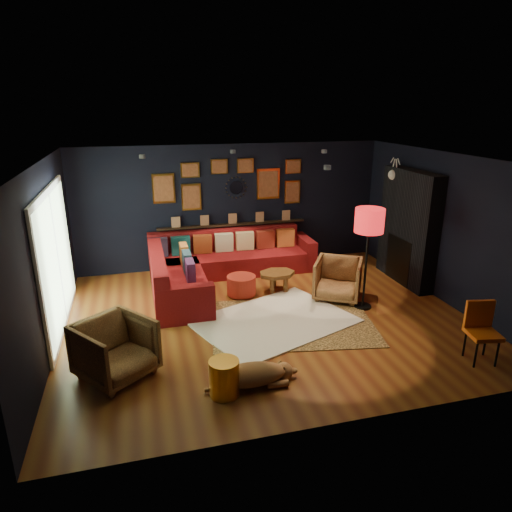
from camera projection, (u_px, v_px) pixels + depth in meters
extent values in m
plane|color=brown|center=(267.00, 317.00, 7.60)|extent=(6.50, 6.50, 0.00)
plane|color=black|center=(232.00, 206.00, 9.70)|extent=(6.50, 0.00, 6.50)
plane|color=black|center=(343.00, 318.00, 4.66)|extent=(6.50, 0.00, 6.50)
plane|color=black|center=(46.00, 260.00, 6.39)|extent=(0.00, 5.50, 5.50)
plane|color=black|center=(446.00, 229.00, 7.97)|extent=(0.00, 5.50, 5.50)
plane|color=beige|center=(268.00, 159.00, 6.77)|extent=(6.50, 6.50, 0.00)
cube|color=maroon|center=(228.00, 263.00, 9.54)|extent=(3.20, 0.95, 0.42)
cube|color=maroon|center=(224.00, 239.00, 9.73)|extent=(3.20, 0.24, 0.46)
cube|color=maroon|center=(305.00, 251.00, 9.92)|extent=(0.22, 0.95, 0.64)
cube|color=maroon|center=(179.00, 288.00, 8.26)|extent=(0.95, 2.20, 0.42)
cube|color=maroon|center=(158.00, 268.00, 8.04)|extent=(0.24, 2.20, 0.46)
cube|color=maroon|center=(185.00, 305.00, 7.31)|extent=(0.95, 0.22, 0.64)
cube|color=#3F3254|center=(158.00, 247.00, 9.21)|extent=(0.38, 0.14, 0.38)
cube|color=#16525A|center=(181.00, 246.00, 9.32)|extent=(0.38, 0.14, 0.38)
cube|color=brown|center=(203.00, 244.00, 9.43)|extent=(0.38, 0.14, 0.38)
cube|color=beige|center=(224.00, 242.00, 9.54)|extent=(0.38, 0.14, 0.38)
cube|color=#D4B57F|center=(245.00, 241.00, 9.65)|extent=(0.38, 0.14, 0.38)
cube|color=maroon|center=(265.00, 239.00, 9.76)|extent=(0.38, 0.14, 0.38)
cube|color=#BB5D28|center=(285.00, 238.00, 9.86)|extent=(0.38, 0.14, 0.38)
cube|color=#BC6E2F|center=(184.00, 254.00, 8.82)|extent=(0.14, 0.38, 0.38)
cube|color=#244155|center=(187.00, 262.00, 8.36)|extent=(0.14, 0.38, 0.38)
cube|color=#4D2456|center=(190.00, 271.00, 7.90)|extent=(0.14, 0.38, 0.38)
cube|color=black|center=(233.00, 224.00, 9.76)|extent=(3.20, 0.12, 0.04)
cube|color=gold|center=(164.00, 189.00, 9.19)|extent=(0.45, 0.03, 0.60)
cube|color=brown|center=(164.00, 189.00, 9.17)|extent=(0.38, 0.01, 0.51)
cube|color=gold|center=(191.00, 197.00, 9.39)|extent=(0.40, 0.03, 0.55)
cube|color=brown|center=(191.00, 197.00, 9.37)|extent=(0.34, 0.01, 0.47)
cube|color=gold|center=(190.00, 170.00, 9.21)|extent=(0.38, 0.03, 0.30)
cube|color=brown|center=(190.00, 170.00, 9.19)|extent=(0.32, 0.01, 0.25)
cube|color=gold|center=(268.00, 184.00, 9.72)|extent=(0.50, 0.03, 0.65)
cube|color=brown|center=(268.00, 184.00, 9.71)|extent=(0.42, 0.01, 0.55)
cube|color=gold|center=(292.00, 192.00, 9.92)|extent=(0.35, 0.03, 0.50)
cube|color=brown|center=(293.00, 192.00, 9.91)|extent=(0.30, 0.01, 0.42)
cube|color=gold|center=(293.00, 166.00, 9.75)|extent=(0.35, 0.03, 0.30)
cube|color=brown|center=(293.00, 167.00, 9.73)|extent=(0.30, 0.01, 0.25)
cube|color=gold|center=(219.00, 167.00, 9.34)|extent=(0.35, 0.03, 0.30)
cube|color=brown|center=(219.00, 167.00, 9.32)|extent=(0.30, 0.01, 0.25)
cube|color=gold|center=(245.00, 166.00, 9.47)|extent=(0.35, 0.03, 0.30)
cube|color=brown|center=(246.00, 166.00, 9.46)|extent=(0.30, 0.01, 0.25)
cylinder|color=silver|center=(236.00, 188.00, 9.57)|extent=(0.28, 0.03, 0.28)
cone|color=gold|center=(246.00, 187.00, 9.62)|extent=(0.03, 0.16, 0.03)
cone|color=gold|center=(246.00, 183.00, 9.59)|extent=(0.04, 0.16, 0.04)
cone|color=gold|center=(243.00, 180.00, 9.56)|extent=(0.04, 0.16, 0.04)
cone|color=gold|center=(240.00, 178.00, 9.53)|extent=(0.04, 0.16, 0.04)
cone|color=gold|center=(236.00, 177.00, 9.50)|extent=(0.03, 0.16, 0.03)
cone|color=gold|center=(232.00, 178.00, 9.48)|extent=(0.04, 0.16, 0.04)
cone|color=gold|center=(229.00, 181.00, 9.48)|extent=(0.04, 0.16, 0.04)
cone|color=gold|center=(227.00, 184.00, 9.49)|extent=(0.04, 0.16, 0.04)
cone|color=gold|center=(226.00, 188.00, 9.52)|extent=(0.03, 0.16, 0.03)
cone|color=gold|center=(227.00, 192.00, 9.55)|extent=(0.04, 0.16, 0.04)
cone|color=gold|center=(229.00, 195.00, 9.58)|extent=(0.04, 0.16, 0.04)
cone|color=gold|center=(232.00, 197.00, 9.61)|extent=(0.04, 0.16, 0.04)
cone|color=gold|center=(236.00, 198.00, 9.64)|extent=(0.03, 0.16, 0.03)
cone|color=gold|center=(240.00, 197.00, 9.66)|extent=(0.04, 0.16, 0.04)
cone|color=gold|center=(244.00, 195.00, 9.66)|extent=(0.04, 0.16, 0.04)
cone|color=gold|center=(246.00, 191.00, 9.65)|extent=(0.04, 0.16, 0.04)
cube|color=black|center=(408.00, 228.00, 8.82)|extent=(0.30, 1.60, 2.20)
cube|color=black|center=(402.00, 259.00, 9.02)|extent=(0.20, 0.80, 0.90)
cone|color=white|center=(403.00, 174.00, 9.00)|extent=(0.35, 0.28, 0.28)
sphere|color=white|center=(393.00, 175.00, 8.95)|extent=(0.20, 0.20, 0.20)
cylinder|color=white|center=(397.00, 166.00, 8.84)|extent=(0.02, 0.10, 0.28)
cylinder|color=white|center=(393.00, 166.00, 8.95)|extent=(0.02, 0.10, 0.28)
cube|color=white|center=(56.00, 260.00, 7.01)|extent=(0.04, 2.80, 2.20)
cube|color=#B5D5A3|center=(58.00, 260.00, 7.02)|extent=(0.01, 2.60, 2.00)
cube|color=white|center=(58.00, 260.00, 7.02)|extent=(0.02, 0.06, 2.00)
cylinder|color=black|center=(142.00, 157.00, 7.44)|extent=(0.10, 0.10, 0.06)
cylinder|color=black|center=(233.00, 152.00, 8.20)|extent=(0.10, 0.10, 0.06)
cylinder|color=black|center=(324.00, 151.00, 8.22)|extent=(0.10, 0.10, 0.06)
cylinder|color=black|center=(327.00, 167.00, 6.19)|extent=(0.10, 0.10, 0.06)
cube|color=beige|center=(274.00, 321.00, 7.42)|extent=(2.86, 2.49, 0.03)
cube|color=tan|center=(293.00, 322.00, 7.40)|extent=(2.85, 2.26, 0.01)
cylinder|color=brown|center=(272.00, 286.00, 8.45)|extent=(0.09, 0.09, 0.28)
cylinder|color=brown|center=(286.00, 284.00, 8.52)|extent=(0.09, 0.09, 0.28)
cylinder|color=brown|center=(274.00, 279.00, 8.77)|extent=(0.09, 0.09, 0.28)
cylinder|color=#A7281B|center=(241.00, 285.00, 8.39)|extent=(0.53, 0.53, 0.35)
imported|color=#C58247|center=(115.00, 347.00, 5.83)|extent=(1.15, 1.14, 0.86)
imported|color=#C58247|center=(338.00, 277.00, 8.21)|extent=(1.07, 1.05, 0.82)
cylinder|color=gold|center=(224.00, 378.00, 5.52)|extent=(0.37, 0.37, 0.46)
cylinder|color=black|center=(476.00, 354.00, 6.10)|extent=(0.03, 0.03, 0.42)
cylinder|color=black|center=(497.00, 353.00, 6.12)|extent=(0.03, 0.03, 0.42)
cylinder|color=black|center=(465.00, 343.00, 6.38)|extent=(0.03, 0.03, 0.42)
cylinder|color=black|center=(485.00, 342.00, 6.40)|extent=(0.03, 0.03, 0.42)
cube|color=orange|center=(483.00, 334.00, 6.18)|extent=(0.46, 0.46, 0.06)
cube|color=orange|center=(479.00, 313.00, 6.27)|extent=(0.40, 0.12, 0.40)
cylinder|color=black|center=(362.00, 306.00, 7.96)|extent=(0.30, 0.30, 0.04)
cylinder|color=black|center=(366.00, 267.00, 7.73)|extent=(0.04, 0.04, 1.42)
cylinder|color=#B71315|center=(370.00, 220.00, 7.47)|extent=(0.48, 0.48, 0.40)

